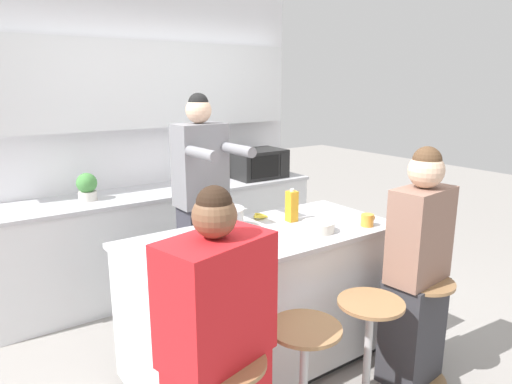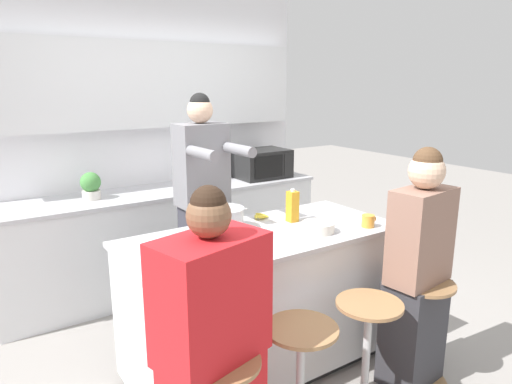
# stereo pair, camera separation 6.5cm
# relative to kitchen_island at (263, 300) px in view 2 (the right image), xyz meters

# --- Properties ---
(ground_plane) EXTENTS (16.00, 16.00, 0.00)m
(ground_plane) POSITION_rel_kitchen_island_xyz_m (0.00, 0.00, -0.47)
(ground_plane) COLOR gray
(wall_back) EXTENTS (3.14, 0.22, 2.70)m
(wall_back) POSITION_rel_kitchen_island_xyz_m (0.00, 1.82, 1.07)
(wall_back) COLOR white
(wall_back) RESTS_ON ground_plane
(back_counter) EXTENTS (2.92, 0.62, 0.91)m
(back_counter) POSITION_rel_kitchen_island_xyz_m (0.00, 1.53, -0.01)
(back_counter) COLOR silver
(back_counter) RESTS_ON ground_plane
(kitchen_island) EXTENTS (1.76, 0.79, 0.93)m
(kitchen_island) POSITION_rel_kitchen_island_xyz_m (0.00, 0.00, 0.00)
(kitchen_island) COLOR black
(kitchen_island) RESTS_ON ground_plane
(bar_stool_center_left) EXTENTS (0.38, 0.38, 0.68)m
(bar_stool_center_left) POSITION_rel_kitchen_island_xyz_m (-0.23, -0.68, -0.10)
(bar_stool_center_left) COLOR #997047
(bar_stool_center_left) RESTS_ON ground_plane
(bar_stool_center_right) EXTENTS (0.38, 0.38, 0.68)m
(bar_stool_center_right) POSITION_rel_kitchen_island_xyz_m (0.23, -0.68, -0.10)
(bar_stool_center_right) COLOR #997047
(bar_stool_center_right) RESTS_ON ground_plane
(bar_stool_rightmost) EXTENTS (0.38, 0.38, 0.68)m
(bar_stool_rightmost) POSITION_rel_kitchen_island_xyz_m (0.70, -0.69, -0.10)
(bar_stool_rightmost) COLOR #997047
(bar_stool_rightmost) RESTS_ON ground_plane
(person_cooking) EXTENTS (0.36, 0.55, 1.78)m
(person_cooking) POSITION_rel_kitchen_island_xyz_m (-0.12, 0.59, 0.42)
(person_cooking) COLOR #383842
(person_cooking) RESTS_ON ground_plane
(person_wrapped_blanket) EXTENTS (0.53, 0.39, 1.45)m
(person_wrapped_blanket) POSITION_rel_kitchen_island_xyz_m (-0.72, -0.65, 0.21)
(person_wrapped_blanket) COLOR red
(person_wrapped_blanket) RESTS_ON ground_plane
(person_seated_near) EXTENTS (0.43, 0.30, 1.49)m
(person_seated_near) POSITION_rel_kitchen_island_xyz_m (0.68, -0.65, 0.22)
(person_seated_near) COLOR #333338
(person_seated_near) RESTS_ON ground_plane
(cooking_pot) EXTENTS (0.35, 0.26, 0.14)m
(cooking_pot) POSITION_rel_kitchen_island_xyz_m (-0.16, 0.20, 0.53)
(cooking_pot) COLOR #B7BABC
(cooking_pot) RESTS_ON kitchen_island
(fruit_bowl) EXTENTS (0.20, 0.20, 0.06)m
(fruit_bowl) POSITION_rel_kitchen_island_xyz_m (0.30, -0.17, 0.49)
(fruit_bowl) COLOR silver
(fruit_bowl) RESTS_ON kitchen_island
(coffee_cup_near) EXTENTS (0.12, 0.08, 0.08)m
(coffee_cup_near) POSITION_rel_kitchen_island_xyz_m (0.65, -0.27, 0.50)
(coffee_cup_near) COLOR orange
(coffee_cup_near) RESTS_ON kitchen_island
(banana_bunch) EXTENTS (0.13, 0.10, 0.04)m
(banana_bunch) POSITION_rel_kitchen_island_xyz_m (0.16, 0.27, 0.48)
(banana_bunch) COLOR yellow
(banana_bunch) RESTS_ON kitchen_island
(juice_carton) EXTENTS (0.07, 0.07, 0.22)m
(juice_carton) POSITION_rel_kitchen_island_xyz_m (0.31, 0.10, 0.56)
(juice_carton) COLOR gold
(juice_carton) RESTS_ON kitchen_island
(microwave) EXTENTS (0.52, 0.39, 0.28)m
(microwave) POSITION_rel_kitchen_island_xyz_m (1.01, 1.50, 0.59)
(microwave) COLOR black
(microwave) RESTS_ON back_counter
(potted_plant) EXTENTS (0.16, 0.16, 0.22)m
(potted_plant) POSITION_rel_kitchen_island_xyz_m (-0.65, 1.53, 0.56)
(potted_plant) COLOR beige
(potted_plant) RESTS_ON back_counter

